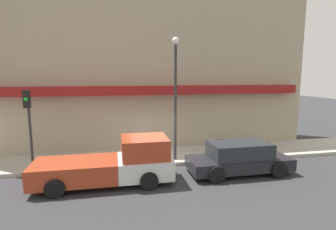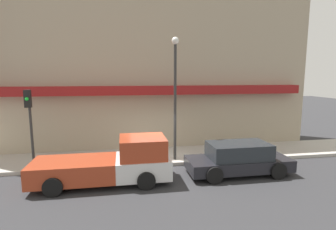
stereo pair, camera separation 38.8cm
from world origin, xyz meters
name	(u,v)px [view 2 (the right image)]	position (x,y,z in m)	size (l,w,h in m)	color
ground_plane	(157,167)	(0.00, 0.00, 0.00)	(80.00, 80.00, 0.00)	#2D2D30
sidewalk	(153,156)	(0.00, 1.48, 0.09)	(36.00, 2.95, 0.18)	#ADA89E
building	(147,69)	(-0.01, 4.43, 4.85)	(19.80, 3.80, 9.71)	tan
pickup_truck	(112,163)	(-2.05, -1.47, 0.82)	(5.53, 2.14, 1.87)	silver
parked_car	(238,159)	(3.51, -1.47, 0.70)	(4.62, 1.97, 1.43)	black
fire_hydrant	(135,156)	(-1.04, 0.36, 0.49)	(0.21, 0.21, 0.64)	#196633
street_lamp	(175,86)	(1.01, 0.57, 3.92)	(0.36, 0.36, 6.07)	#2D2D2D
traffic_light	(30,114)	(-5.76, 0.62, 2.65)	(0.28, 0.42, 3.60)	#2D2D2D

